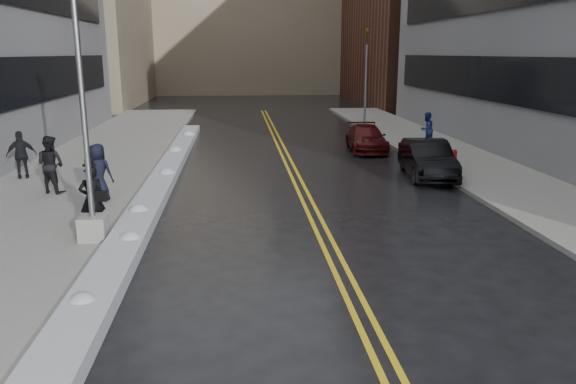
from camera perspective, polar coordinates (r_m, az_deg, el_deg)
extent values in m
plane|color=black|center=(12.53, -6.24, -7.94)|extent=(160.00, 160.00, 0.00)
cube|color=gray|center=(22.92, -20.39, 1.55)|extent=(5.50, 50.00, 0.15)
cube|color=gray|center=(24.15, 18.62, 2.29)|extent=(4.00, 50.00, 0.15)
cube|color=gold|center=(22.22, 0.22, 1.88)|extent=(0.12, 50.00, 0.01)
cube|color=gold|center=(22.25, 0.99, 1.90)|extent=(0.12, 50.00, 0.01)
cube|color=#B8BAC2|center=(20.32, -12.83, 0.86)|extent=(0.90, 30.00, 0.34)
cube|color=gray|center=(57.99, -22.03, 17.30)|extent=(14.00, 22.00, 18.00)
cube|color=gray|center=(14.71, -19.15, -3.45)|extent=(0.65, 0.65, 0.60)
cylinder|color=gray|center=(14.10, -20.40, 11.46)|extent=(0.14, 0.14, 7.00)
cylinder|color=maroon|center=(23.69, 16.47, 3.17)|extent=(0.24, 0.24, 0.60)
sphere|color=maroon|center=(23.64, 16.52, 3.88)|extent=(0.26, 0.26, 0.26)
cylinder|color=maroon|center=(23.68, 16.48, 3.28)|extent=(0.25, 0.10, 0.10)
cylinder|color=gray|center=(36.62, 7.89, 10.70)|extent=(0.14, 0.14, 5.00)
imported|color=#594C0C|center=(36.58, 8.06, 15.40)|extent=(0.16, 0.20, 1.00)
imported|color=black|center=(15.24, -19.29, -0.65)|extent=(0.75, 0.63, 1.73)
imported|color=black|center=(19.98, -22.98, 2.60)|extent=(1.13, 1.03, 1.90)
imported|color=black|center=(18.36, -18.71, 1.89)|extent=(0.98, 0.75, 1.80)
imported|color=black|center=(22.76, -25.44, 3.43)|extent=(1.11, 0.76, 1.75)
imported|color=navy|center=(28.64, 13.90, 6.20)|extent=(1.03, 0.98, 1.67)
imported|color=black|center=(22.06, 13.97, 3.27)|extent=(1.97, 4.48, 1.43)
imported|color=#430A0C|center=(27.69, 7.98, 5.43)|extent=(2.01, 4.31, 1.22)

